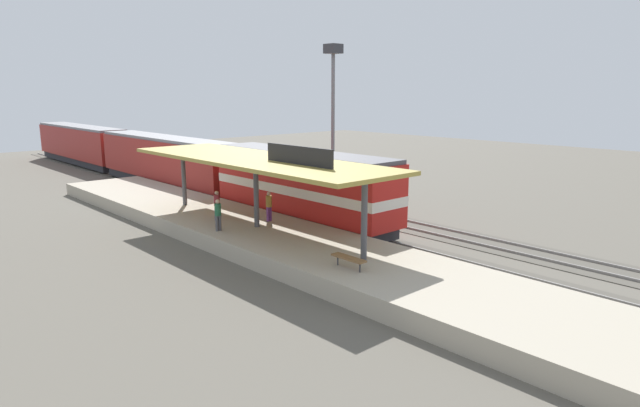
# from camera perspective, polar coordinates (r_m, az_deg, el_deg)

# --- Properties ---
(ground_plane) EXTENTS (120.00, 120.00, 0.00)m
(ground_plane) POSITION_cam_1_polar(r_m,az_deg,el_deg) (34.36, 2.35, -2.09)
(ground_plane) COLOR #5B564C
(track_near) EXTENTS (3.20, 110.00, 0.16)m
(track_near) POSITION_cam_1_polar(r_m,az_deg,el_deg) (33.01, -0.12, -2.60)
(track_near) COLOR #4E4941
(track_near) RESTS_ON ground
(track_far) EXTENTS (3.20, 110.00, 0.16)m
(track_far) POSITION_cam_1_polar(r_m,az_deg,el_deg) (36.18, 5.28, -1.38)
(track_far) COLOR #4E4941
(track_far) RESTS_ON ground
(platform) EXTENTS (6.00, 44.00, 0.90)m
(platform) POSITION_cam_1_polar(r_m,az_deg,el_deg) (30.11, -6.62, -3.27)
(platform) COLOR #A89E89
(platform) RESTS_ON ground
(station_canopy) EXTENTS (5.20, 18.00, 4.70)m
(station_canopy) POSITION_cam_1_polar(r_m,az_deg,el_deg) (29.25, -6.70, 4.45)
(station_canopy) COLOR #47474C
(station_canopy) RESTS_ON platform
(platform_bench) EXTENTS (0.44, 1.70, 0.50)m
(platform_bench) POSITION_cam_1_polar(r_m,az_deg,el_deg) (22.79, 3.03, -5.79)
(platform_bench) COLOR #333338
(platform_bench) RESTS_ON platform
(locomotive) EXTENTS (2.93, 14.43, 4.44)m
(locomotive) POSITION_cam_1_polar(r_m,az_deg,el_deg) (33.68, -1.94, 1.82)
(locomotive) COLOR #28282D
(locomotive) RESTS_ON track_near
(passenger_carriage_front) EXTENTS (2.90, 20.00, 4.24)m
(passenger_carriage_front) POSITION_cam_1_polar(r_m,az_deg,el_deg) (48.67, -15.87, 4.32)
(passenger_carriage_front) COLOR #28282D
(passenger_carriage_front) RESTS_ON track_near
(passenger_carriage_rear) EXTENTS (2.90, 20.00, 4.24)m
(passenger_carriage_rear) POSITION_cam_1_polar(r_m,az_deg,el_deg) (67.83, -23.86, 5.74)
(passenger_carriage_rear) COLOR #28282D
(passenger_carriage_rear) RESTS_ON track_near
(freight_car) EXTENTS (2.80, 12.00, 3.54)m
(freight_car) POSITION_cam_1_polar(r_m,az_deg,el_deg) (40.84, -2.05, 2.94)
(freight_car) COLOR #28282D
(freight_car) RESTS_ON track_far
(light_mast) EXTENTS (1.10, 1.10, 11.70)m
(light_mast) POSITION_cam_1_polar(r_m,az_deg,el_deg) (42.40, 1.38, 11.98)
(light_mast) COLOR slate
(light_mast) RESTS_ON ground
(person_waiting) EXTENTS (0.34, 0.34, 1.71)m
(person_waiting) POSITION_cam_1_polar(r_m,az_deg,el_deg) (29.21, -10.68, -1.02)
(person_waiting) COLOR #4C4C51
(person_waiting) RESTS_ON platform
(person_walking) EXTENTS (0.34, 0.34, 1.71)m
(person_walking) POSITION_cam_1_polar(r_m,az_deg,el_deg) (30.99, -5.39, -0.14)
(person_walking) COLOR #663375
(person_walking) RESTS_ON platform
(person_boarding) EXTENTS (0.34, 0.34, 1.71)m
(person_boarding) POSITION_cam_1_polar(r_m,az_deg,el_deg) (31.68, -10.78, -0.04)
(person_boarding) COLOR navy
(person_boarding) RESTS_ON platform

